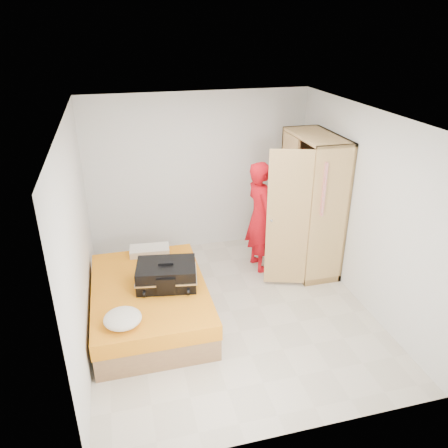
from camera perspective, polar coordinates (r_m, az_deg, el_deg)
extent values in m
plane|color=beige|center=(6.00, 0.88, -11.28)|extent=(4.00, 4.00, 0.00)
plane|color=white|center=(4.93, 1.08, 13.90)|extent=(4.00, 4.00, 0.00)
cube|color=white|center=(7.15, -3.30, 6.62)|extent=(3.60, 0.02, 2.60)
cube|color=white|center=(3.71, 9.35, -12.66)|extent=(3.60, 0.02, 2.60)
cube|color=white|center=(5.20, -18.55, -2.04)|extent=(0.02, 4.00, 2.60)
cube|color=white|center=(6.03, 17.72, 1.85)|extent=(0.02, 4.00, 2.60)
cube|color=#9B7646|center=(5.86, -9.54, -10.84)|extent=(1.40, 2.00, 0.30)
cube|color=orange|center=(5.72, -9.72, -8.81)|extent=(1.42, 2.02, 0.20)
cube|color=tan|center=(6.82, 13.41, 2.81)|extent=(0.04, 1.20, 2.10)
cube|color=tan|center=(6.23, 13.58, 0.62)|extent=(0.58, 0.04, 2.10)
cube|color=tan|center=(7.19, 9.42, 4.33)|extent=(0.58, 0.04, 2.10)
cube|color=tan|center=(6.39, 12.14, 11.18)|extent=(0.58, 1.20, 0.04)
cube|color=tan|center=(7.14, 10.68, -4.83)|extent=(0.58, 1.20, 0.10)
cube|color=tan|center=(6.85, 8.26, 3.35)|extent=(0.04, 0.59, 2.00)
cube|color=tan|center=(6.09, 8.34, 0.49)|extent=(0.57, 0.22, 2.00)
cylinder|color=#B2B2B7|center=(6.43, 12.01, 9.79)|extent=(0.02, 1.10, 0.02)
imported|color=red|center=(6.62, 4.72, 0.97)|extent=(0.49, 0.68, 1.72)
cube|color=black|center=(5.58, -7.52, -6.55)|extent=(0.81, 0.63, 0.29)
cube|color=black|center=(5.50, -7.61, -5.12)|extent=(0.19, 0.08, 0.03)
ellipsoid|color=white|center=(5.03, -13.10, -11.93)|extent=(0.42, 0.42, 0.16)
cube|color=white|center=(6.38, -9.70, -3.42)|extent=(0.58, 0.33, 0.10)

